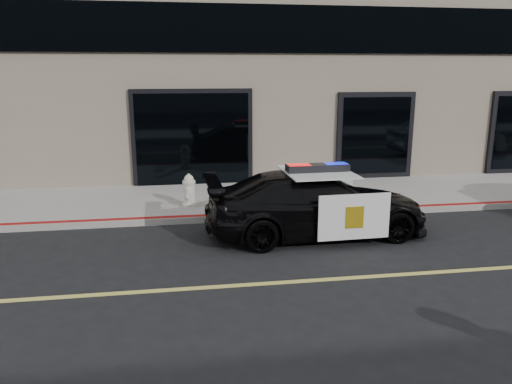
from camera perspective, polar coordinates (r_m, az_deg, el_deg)
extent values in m
plane|color=black|center=(8.27, 1.84, -10.40)|extent=(120.00, 120.00, 0.00)
cube|color=gray|center=(13.16, -2.45, -0.80)|extent=(60.00, 3.50, 0.15)
imported|color=black|center=(10.45, 6.92, -1.37)|extent=(2.19, 4.77, 1.35)
cube|color=white|center=(9.73, 11.16, -2.81)|extent=(1.44, 0.08, 0.90)
cube|color=white|center=(11.48, 7.60, -0.12)|extent=(1.44, 0.08, 0.90)
cube|color=white|center=(10.29, 7.03, 2.32)|extent=(1.40, 1.66, 0.02)
cube|color=gold|center=(9.71, 11.23, -2.86)|extent=(0.36, 0.02, 0.43)
cube|color=black|center=(10.28, 7.04, 2.75)|extent=(1.30, 0.38, 0.16)
cube|color=red|center=(10.16, 4.93, 2.74)|extent=(0.46, 0.31, 0.15)
cube|color=#0C19CC|center=(10.40, 9.11, 2.87)|extent=(0.46, 0.31, 0.15)
cylinder|color=beige|center=(12.27, -7.60, -1.44)|extent=(0.36, 0.36, 0.08)
cylinder|color=beige|center=(12.19, -7.64, -0.11)|extent=(0.26, 0.26, 0.51)
cylinder|color=beige|center=(12.13, -7.68, 1.15)|extent=(0.31, 0.31, 0.06)
sphere|color=beige|center=(12.12, -7.69, 1.43)|extent=(0.23, 0.23, 0.23)
cylinder|color=beige|center=(12.10, -7.71, 1.90)|extent=(0.07, 0.07, 0.07)
cylinder|color=beige|center=(12.35, -7.67, 0.40)|extent=(0.13, 0.12, 0.13)
cylinder|color=beige|center=(12.01, -7.63, 0.03)|extent=(0.13, 0.12, 0.13)
cylinder|color=beige|center=(12.00, -7.61, -0.34)|extent=(0.17, 0.14, 0.17)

